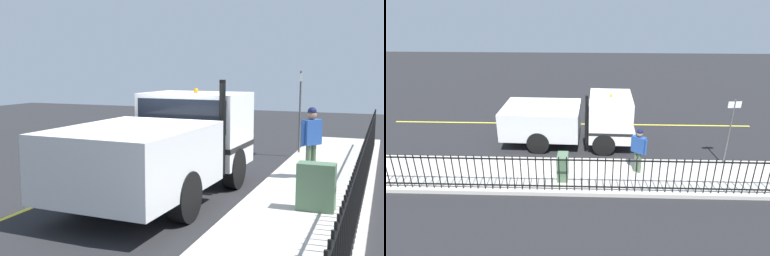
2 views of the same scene
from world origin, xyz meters
TOP-DOWN VIEW (x-y plane):
  - ground_plane at (0.00, 0.00)m, footprint 44.99×44.99m
  - sidewalk_slab at (2.95, 0.00)m, footprint 2.47×20.45m
  - lane_marking at (-2.23, 0.00)m, footprint 0.12×18.40m
  - work_truck at (-0.01, 0.49)m, footprint 2.60×5.86m
  - worker_standing at (2.71, 2.80)m, footprint 0.47×0.53m
  - iron_fence at (4.01, -0.00)m, footprint 0.04×17.42m
  - utility_cabinet at (3.21, 0.06)m, footprint 0.71×0.38m
  - traffic_cone at (-1.94, -0.49)m, footprint 0.46×0.46m
  - street_sign at (1.82, 6.35)m, footprint 0.07×0.50m

SIDE VIEW (x-z plane):
  - ground_plane at x=0.00m, z-range 0.00..0.00m
  - lane_marking at x=-2.23m, z-range 0.00..0.01m
  - sidewalk_slab at x=2.95m, z-range 0.00..0.14m
  - traffic_cone at x=-1.94m, z-range 0.00..0.66m
  - utility_cabinet at x=3.21m, z-range 0.14..1.05m
  - iron_fence at x=4.01m, z-range 0.15..1.42m
  - worker_standing at x=2.71m, z-range 0.34..2.08m
  - work_truck at x=-0.01m, z-range -0.05..2.52m
  - street_sign at x=1.82m, z-range 0.45..3.04m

